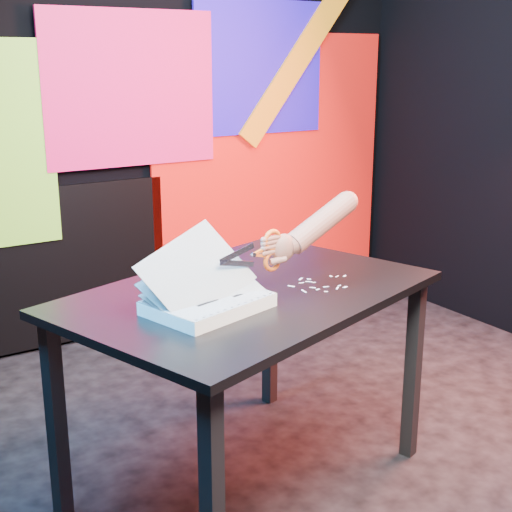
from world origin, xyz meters
TOP-DOWN VIEW (x-y plane):
  - room at (0.00, 0.00)m, footprint 3.01×3.01m
  - backdrop at (0.06, 1.46)m, footprint 2.88×0.05m
  - work_table at (-0.53, -0.16)m, footprint 1.42×1.16m
  - printout_stack at (-0.75, -0.26)m, footprint 0.43×0.34m
  - scissors at (-0.49, -0.22)m, footprint 0.26×0.05m
  - hand_forearm at (-0.28, -0.19)m, footprint 0.43×0.12m
  - paper_clippings at (-0.29, -0.24)m, footprint 0.25×0.17m

SIDE VIEW (x-z plane):
  - work_table at x=-0.53m, z-range 0.29..1.04m
  - paper_clippings at x=-0.29m, z-range 0.75..0.75m
  - printout_stack at x=-0.75m, z-range 0.64..0.91m
  - scissors at x=-0.49m, z-range 0.82..0.97m
  - hand_forearm at x=-0.28m, z-range 0.84..1.05m
  - backdrop at x=0.06m, z-range -0.08..2.00m
  - room at x=0.00m, z-range 0.00..2.71m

